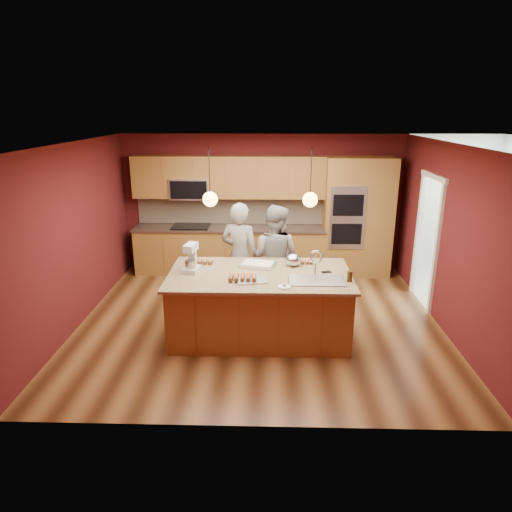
{
  "coord_description": "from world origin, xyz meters",
  "views": [
    {
      "loc": [
        0.13,
        -6.47,
        3.17
      ],
      "look_at": [
        -0.05,
        -0.1,
        1.09
      ],
      "focal_mm": 32.0,
      "sensor_mm": 36.0,
      "label": 1
    }
  ],
  "objects_px": {
    "mixing_bowl": "(293,260)",
    "person_right": "(274,258)",
    "person_left": "(240,256)",
    "island": "(261,304)",
    "stand_mixer": "(191,260)"
  },
  "relations": [
    {
      "from": "island",
      "to": "mixing_bowl",
      "type": "relative_size",
      "value": 11.28
    },
    {
      "from": "island",
      "to": "person_right",
      "type": "distance_m",
      "value": 1.06
    },
    {
      "from": "person_left",
      "to": "person_right",
      "type": "distance_m",
      "value": 0.56
    },
    {
      "from": "person_left",
      "to": "mixing_bowl",
      "type": "height_order",
      "value": "person_left"
    },
    {
      "from": "island",
      "to": "stand_mixer",
      "type": "relative_size",
      "value": 6.35
    },
    {
      "from": "stand_mixer",
      "to": "person_right",
      "type": "bearing_deg",
      "value": 48.21
    },
    {
      "from": "person_left",
      "to": "mixing_bowl",
      "type": "xyz_separation_m",
      "value": [
        0.82,
        -0.63,
        0.16
      ]
    },
    {
      "from": "mixing_bowl",
      "to": "person_right",
      "type": "bearing_deg",
      "value": 112.99
    },
    {
      "from": "island",
      "to": "person_right",
      "type": "relative_size",
      "value": 1.49
    },
    {
      "from": "stand_mixer",
      "to": "mixing_bowl",
      "type": "xyz_separation_m",
      "value": [
        1.46,
        0.27,
        -0.08
      ]
    },
    {
      "from": "person_right",
      "to": "stand_mixer",
      "type": "bearing_deg",
      "value": 59.61
    },
    {
      "from": "stand_mixer",
      "to": "mixing_bowl",
      "type": "relative_size",
      "value": 1.78
    },
    {
      "from": "person_left",
      "to": "mixing_bowl",
      "type": "distance_m",
      "value": 1.05
    },
    {
      "from": "island",
      "to": "person_right",
      "type": "bearing_deg",
      "value": 78.38
    },
    {
      "from": "person_right",
      "to": "mixing_bowl",
      "type": "relative_size",
      "value": 7.57
    }
  ]
}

